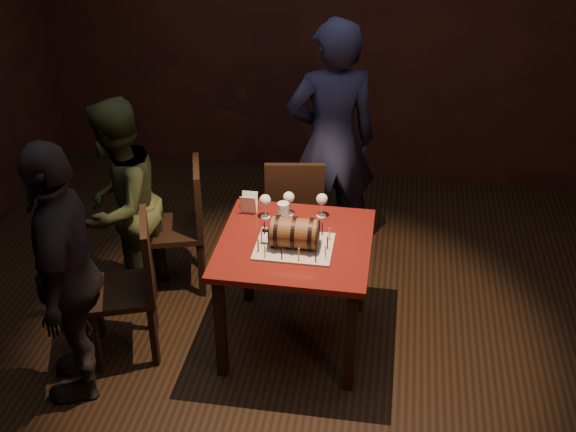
{
  "coord_description": "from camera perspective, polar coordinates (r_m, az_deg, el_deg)",
  "views": [
    {
      "loc": [
        0.64,
        -3.46,
        3.06
      ],
      "look_at": [
        0.07,
        0.05,
        0.95
      ],
      "focal_mm": 45.0,
      "sensor_mm": 36.0,
      "label": 1
    }
  ],
  "objects": [
    {
      "name": "chair_left_front",
      "position": [
        4.44,
        -12.15,
        -5.01
      ],
      "size": [
        0.51,
        0.51,
        0.93
      ],
      "color": "black",
      "rests_on": "ground"
    },
    {
      "name": "wine_glass_mid",
      "position": [
        4.48,
        0.06,
        1.41
      ],
      "size": [
        0.07,
        0.07,
        0.16
      ],
      "color": "silver",
      "rests_on": "pub_table"
    },
    {
      "name": "pint_of_ale",
      "position": [
        4.4,
        -0.37,
        0.13
      ],
      "size": [
        0.07,
        0.07,
        0.15
      ],
      "color": "silver",
      "rests_on": "pub_table"
    },
    {
      "name": "wine_glass_left",
      "position": [
        4.46,
        -1.82,
        1.18
      ],
      "size": [
        0.07,
        0.07,
        0.16
      ],
      "color": "silver",
      "rests_on": "pub_table"
    },
    {
      "name": "person_left_rear",
      "position": [
        4.81,
        -13.18,
        0.76
      ],
      "size": [
        0.63,
        0.77,
        1.45
      ],
      "primitive_type": "imported",
      "rotation": [
        0.0,
        0.0,
        -1.69
      ],
      "color": "#2F381C",
      "rests_on": "ground"
    },
    {
      "name": "cake_board",
      "position": [
        4.22,
        0.49,
        -2.42
      ],
      "size": [
        0.45,
        0.35,
        0.01
      ],
      "primitive_type": "cube",
      "color": "#B0A28E",
      "rests_on": "pub_table"
    },
    {
      "name": "birthday_candles",
      "position": [
        4.19,
        0.5,
        -1.89
      ],
      "size": [
        0.4,
        0.3,
        0.09
      ],
      "color": "#F6E493",
      "rests_on": "cake_board"
    },
    {
      "name": "person_back",
      "position": [
        5.15,
        3.47,
        5.81
      ],
      "size": [
        0.76,
        0.62,
        1.79
      ],
      "primitive_type": "imported",
      "rotation": [
        0.0,
        0.0,
        3.47
      ],
      "color": "#191B33",
      "rests_on": "ground"
    },
    {
      "name": "person_left_front",
      "position": [
        4.12,
        -17.11,
        -4.33
      ],
      "size": [
        0.61,
        1.0,
        1.58
      ],
      "primitive_type": "imported",
      "rotation": [
        0.0,
        0.0,
        -1.31
      ],
      "color": "black",
      "rests_on": "ground"
    },
    {
      "name": "barrel_cake",
      "position": [
        4.17,
        0.49,
        -1.34
      ],
      "size": [
        0.33,
        0.19,
        0.19
      ],
      "color": "brown",
      "rests_on": "cake_board"
    },
    {
      "name": "menu_card",
      "position": [
        4.54,
        -3.1,
        0.98
      ],
      "size": [
        0.1,
        0.05,
        0.13
      ],
      "primitive_type": null,
      "color": "white",
      "rests_on": "pub_table"
    },
    {
      "name": "pub_table",
      "position": [
        4.34,
        0.56,
        -3.24
      ],
      "size": [
        0.9,
        0.9,
        0.75
      ],
      "color": "#470E0B",
      "rests_on": "ground"
    },
    {
      "name": "wine_glass_right",
      "position": [
        4.47,
        2.69,
        1.26
      ],
      "size": [
        0.07,
        0.07,
        0.16
      ],
      "color": "silver",
      "rests_on": "pub_table"
    },
    {
      "name": "chair_left_rear",
      "position": [
        4.98,
        -8.14,
        -0.29
      ],
      "size": [
        0.5,
        0.5,
        0.93
      ],
      "color": "black",
      "rests_on": "ground"
    },
    {
      "name": "chair_back",
      "position": [
        5.05,
        0.5,
        0.48
      ],
      "size": [
        0.46,
        0.46,
        0.93
      ],
      "color": "black",
      "rests_on": "ground"
    },
    {
      "name": "room_shell",
      "position": [
        3.89,
        -1.15,
        5.42
      ],
      "size": [
        5.04,
        5.04,
        2.8
      ],
      "color": "black",
      "rests_on": "ground"
    }
  ]
}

